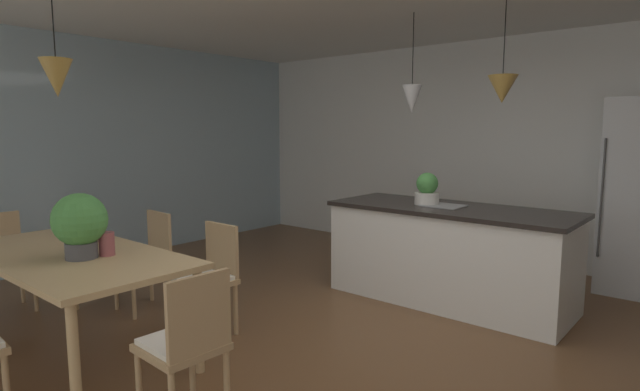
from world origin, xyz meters
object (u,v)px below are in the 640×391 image
Objects in this scene: dining_table at (71,261)px; chair_far_right at (209,275)px; chair_far_left at (147,257)px; chair_window_end at (3,259)px; vase_on_dining_table at (107,244)px; potted_plant_on_table at (80,223)px; potted_plant_on_island at (427,190)px; kitchen_island at (449,253)px; chair_kitchen_end at (187,342)px.

dining_table is 0.99m from chair_far_right.
chair_far_left is 1.26m from chair_window_end.
vase_on_dining_table is at bearing 4.49° from chair_window_end.
dining_table is at bearing -0.08° from chair_window_end.
chair_window_end is at bearing 179.21° from potted_plant_on_table.
chair_far_right is at bearing -113.62° from potted_plant_on_island.
chair_far_left is at bearing 127.52° from potted_plant_on_table.
potted_plant_on_table is 2.74× the size of vase_on_dining_table.
vase_on_dining_table is (-1.26, -2.66, 0.37)m from kitchen_island.
chair_kitchen_end is 5.39× the size of vase_on_dining_table.
chair_far_right is at bearing 75.58° from potted_plant_on_table.
kitchen_island is 3.15m from potted_plant_on_table.
chair_kitchen_end is (0.92, -0.86, 0.00)m from chair_far_right.
chair_far_left is 5.39× the size of vase_on_dining_table.
kitchen_island is at bearing 43.76° from chair_window_end.
potted_plant_on_island reaches higher than vase_on_dining_table.
potted_plant_on_island reaches higher than potted_plant_on_table.
vase_on_dining_table is (-1.02, -2.66, -0.21)m from potted_plant_on_island.
chair_window_end is 0.39× the size of kitchen_island.
chair_far_right is 0.39× the size of kitchen_island.
chair_far_left is 1.08m from vase_on_dining_table.
potted_plant_on_island reaches higher than chair_far_right.
kitchen_island is at bearing 60.56° from chair_far_right.
dining_table is at bearing -118.93° from kitchen_island.
potted_plant_on_island is (-0.07, 2.79, 0.57)m from chair_kitchen_end.
dining_table is at bearing -154.73° from vase_on_dining_table.
chair_window_end is at bearing 179.92° from chair_kitchen_end.
chair_window_end is (-2.74, 0.00, 0.00)m from chair_kitchen_end.
chair_far_right is (0.45, 0.86, -0.21)m from dining_table.
chair_kitchen_end is 2.80m from kitchen_island.
dining_table is at bearing -62.42° from chair_far_left.
kitchen_island is 0.63m from potted_plant_on_island.
chair_kitchen_end is at bearing -88.50° from potted_plant_on_island.
vase_on_dining_table reaches higher than chair_far_left.
chair_far_left is 1.00× the size of chair_window_end.
chair_far_left is 1.00× the size of chair_far_right.
chair_window_end is at bearing 179.92° from dining_table.
chair_far_left is at bearing 135.01° from vase_on_dining_table.
chair_far_right is (0.90, 0.00, 0.00)m from chair_far_left.
chair_far_right is 2.22m from kitchen_island.
chair_kitchen_end is 1.26m from potted_plant_on_table.
chair_window_end is 5.39× the size of vase_on_dining_table.
chair_far_left is 1.00× the size of chair_kitchen_end.
dining_table is 0.34m from vase_on_dining_table.
potted_plant_on_table is (0.23, -0.02, 0.31)m from dining_table.
dining_table is 0.90× the size of kitchen_island.
potted_plant_on_island is 1.89× the size of vase_on_dining_table.
chair_kitchen_end is 2.85m from potted_plant_on_island.
dining_table is 4.51× the size of potted_plant_on_table.
chair_window_end is 3.90m from potted_plant_on_island.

